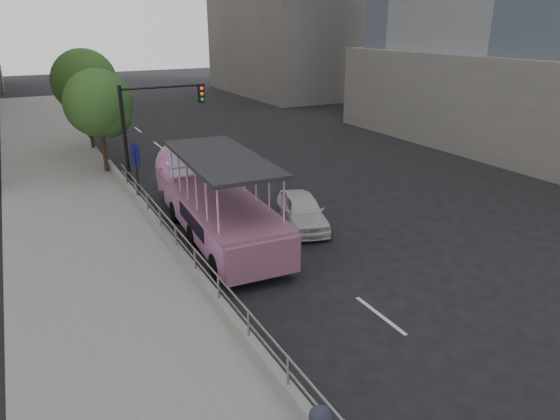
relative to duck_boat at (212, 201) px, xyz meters
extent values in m
plane|color=black|center=(1.01, -6.13, -1.26)|extent=(160.00, 160.00, 0.00)
cube|color=#969591|center=(-4.74, 3.87, -1.11)|extent=(5.50, 80.00, 0.30)
cube|color=gray|center=(-2.11, -4.13, -0.78)|extent=(0.24, 30.00, 0.36)
cylinder|color=#9D9DA1|center=(-2.11, -10.13, -0.25)|extent=(0.07, 0.07, 0.70)
cylinder|color=#9D9DA1|center=(-2.11, -8.13, -0.25)|extent=(0.07, 0.07, 0.70)
cylinder|color=#9D9DA1|center=(-2.11, -6.13, -0.25)|extent=(0.07, 0.07, 0.70)
cylinder|color=#9D9DA1|center=(-2.11, -4.13, -0.25)|extent=(0.07, 0.07, 0.70)
cylinder|color=#9D9DA1|center=(-2.11, -2.13, -0.25)|extent=(0.07, 0.07, 0.70)
cylinder|color=#9D9DA1|center=(-2.11, -0.13, -0.25)|extent=(0.07, 0.07, 0.70)
cylinder|color=#9D9DA1|center=(-2.11, 1.87, -0.25)|extent=(0.07, 0.07, 0.70)
cylinder|color=#9D9DA1|center=(-2.11, 3.87, -0.25)|extent=(0.07, 0.07, 0.70)
cylinder|color=#9D9DA1|center=(-2.11, 5.87, -0.25)|extent=(0.07, 0.07, 0.70)
cylinder|color=#9D9DA1|center=(-2.11, -4.13, -0.25)|extent=(0.06, 22.00, 0.06)
cylinder|color=#9D9DA1|center=(-2.11, -4.13, 0.08)|extent=(0.06, 22.00, 0.06)
cylinder|color=black|center=(-1.28, -3.87, -0.82)|extent=(0.39, 0.90, 0.89)
cylinder|color=black|center=(0.88, -3.98, -0.82)|extent=(0.39, 0.90, 0.89)
cylinder|color=black|center=(-1.14, -1.12, -0.82)|extent=(0.39, 0.90, 0.89)
cylinder|color=black|center=(1.02, -1.23, -0.82)|extent=(0.39, 0.90, 0.89)
cylinder|color=black|center=(-1.00, 1.64, -0.82)|extent=(0.39, 0.90, 0.89)
cylinder|color=black|center=(1.16, 1.53, -0.82)|extent=(0.39, 0.90, 0.89)
cube|color=#ED96D8|center=(-0.05, -0.98, -0.26)|extent=(2.88, 8.19, 1.23)
cube|color=#ED96D8|center=(0.19, 3.74, -0.01)|extent=(2.52, 2.21, 1.54)
cylinder|color=#ED96D8|center=(0.24, 4.58, 0.29)|extent=(2.35, 0.81, 2.31)
cube|color=#925574|center=(-0.27, -5.16, -0.26)|extent=(2.48, 0.47, 1.23)
cube|color=#925574|center=(-0.05, -0.98, 0.42)|extent=(3.01, 8.49, 0.12)
cube|color=#242426|center=(-0.07, -1.37, 2.07)|extent=(2.94, 6.63, 0.14)
cube|color=#92A1AC|center=(0.10, 2.02, 1.02)|extent=(2.27, 0.32, 1.03)
cube|color=#ED96D8|center=(0.13, 2.47, 0.72)|extent=(2.21, 1.10, 0.49)
imported|color=white|center=(3.41, -1.28, -0.59)|extent=(2.67, 4.25, 1.35)
cylinder|color=black|center=(-1.99, 3.87, 0.10)|extent=(0.09, 0.09, 2.73)
cube|color=#0D0E60|center=(-1.99, 3.87, 1.24)|extent=(0.20, 0.66, 0.98)
cube|color=white|center=(-1.96, 3.87, 1.24)|extent=(0.13, 0.42, 0.60)
cylinder|color=black|center=(-1.89, 6.37, 1.34)|extent=(0.18, 0.18, 5.20)
cylinder|color=black|center=(0.11, 6.37, 3.74)|extent=(4.20, 0.12, 0.12)
cube|color=black|center=(2.01, 6.37, 3.29)|extent=(0.28, 0.22, 0.85)
sphere|color=red|center=(2.01, 6.24, 3.59)|extent=(0.16, 0.16, 0.16)
cylinder|color=#382219|center=(-2.39, 9.87, 0.28)|extent=(0.22, 0.22, 3.08)
sphere|color=#315C25|center=(-2.39, 9.87, 2.70)|extent=(3.52, 3.52, 3.52)
sphere|color=#315C25|center=(-1.99, 9.57, 2.15)|extent=(2.42, 2.42, 2.42)
cylinder|color=#382219|center=(-2.19, 15.87, 0.47)|extent=(0.22, 0.22, 3.47)
sphere|color=#315C25|center=(-2.19, 15.87, 3.20)|extent=(3.97, 3.97, 3.97)
sphere|color=#315C25|center=(-1.79, 15.57, 2.58)|extent=(2.73, 2.73, 2.73)
camera|label=1|loc=(-6.29, -17.67, 6.60)|focal=32.00mm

